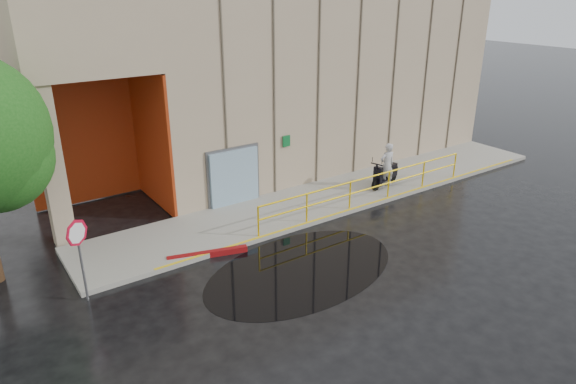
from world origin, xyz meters
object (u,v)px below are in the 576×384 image
at_px(stop_sign, 78,242).
at_px(person, 387,165).
at_px(scooter, 386,168).
at_px(red_curb, 208,254).

bearing_deg(stop_sign, person, -5.26).
distance_m(person, stop_sign, 11.88).
distance_m(scooter, red_curb, 8.32).
height_order(person, scooter, person).
relative_size(stop_sign, red_curb, 0.96).
distance_m(stop_sign, red_curb, 3.92).
bearing_deg(scooter, red_curb, 173.44).
bearing_deg(scooter, stop_sign, 172.99).
bearing_deg(person, red_curb, 13.30).
xyz_separation_m(stop_sign, red_curb, (3.56, 0.31, -1.61)).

